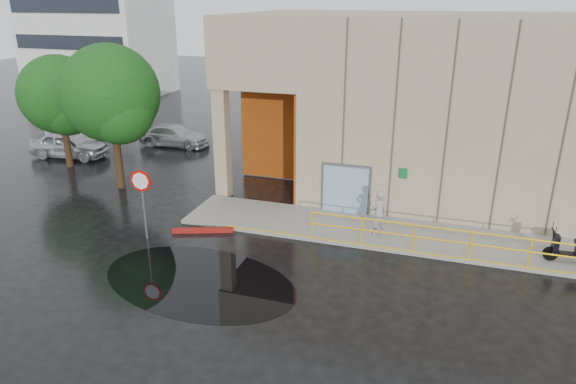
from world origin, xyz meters
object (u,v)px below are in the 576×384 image
Objects in this scene: stop_sign at (142,190)px; car_a at (69,144)px; car_b at (71,132)px; car_c at (174,136)px; tree_near at (113,98)px; red_curb at (203,230)px; scooter at (574,242)px; tree_far at (61,98)px; person at (379,213)px.

stop_sign is 12.97m from car_a.
car_b reaches higher than car_c.
tree_near is (7.86, -5.99, 3.65)m from car_b.
stop_sign reaches higher than car_c.
car_a is (-11.91, 6.85, 0.67)m from red_curb.
tree_near is at bearing 170.55° from scooter.
stop_sign is at bearing -36.62° from tree_far.
scooter is at bearing -80.05° from car_b.
tree_far reaches higher than car_c.
car_c is (4.54, 4.05, -0.11)m from car_a.
tree_far is at bearing 166.93° from scooter.
tree_near is at bearing -23.38° from tree_far.
car_c is (-14.01, 9.37, -0.41)m from person.
person is 1.01× the size of scooter.
tree_near reaches higher than stop_sign.
red_curb is at bearing -177.61° from scooter.
car_a is 0.65× the size of tree_near.
person is 21.89m from car_b.
stop_sign reaches higher than person.
scooter is at bearing -116.97° from car_c.
red_curb is at bearing 51.54° from stop_sign.
red_curb is 16.69m from car_b.
person is 0.30× the size of tree_far.
tree_near reaches higher than car_a.
person is 0.41× the size of car_c.
car_a is at bearing -53.41° from person.
stop_sign is at bearing -47.53° from tree_near.
car_a is (-18.55, 5.32, -0.30)m from person.
scooter is 0.40× the size of car_c.
stop_sign is 0.63× the size of car_a.
tree_near is (-12.59, 1.83, 3.34)m from person.
person is 13.16m from tree_near.
scooter is 0.26× the size of tree_near.
car_a is 3.14m from car_b.
stop_sign is 1.16× the size of red_curb.
tree_far is (3.20, -3.98, 3.02)m from car_b.
car_b is 0.66× the size of tree_near.
car_b is 1.02× the size of car_c.
car_a is 1.00× the size of car_c.
person is at bearing -126.02° from car_c.
tree_near is at bearing -125.53° from car_a.
tree_near reaches higher than person.
stop_sign is at bearing -146.90° from red_curb.
red_curb is (1.80, 1.17, -1.92)m from stop_sign.
tree_near is (5.96, -3.49, 3.64)m from car_a.
car_c is 8.54m from tree_near.
car_c is at bearing 133.22° from stop_sign.
car_c is at bearing -53.41° from car_a.
tree_far reaches higher than red_curb.
tree_near reaches higher than scooter.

